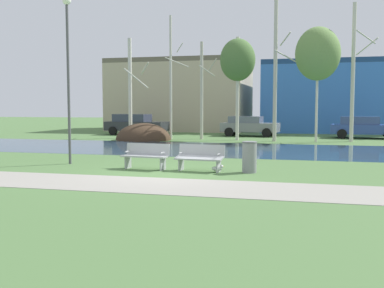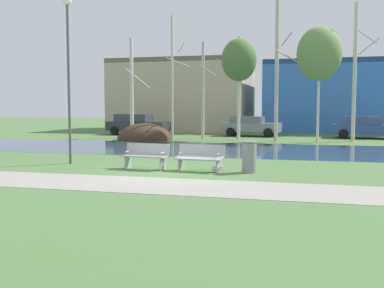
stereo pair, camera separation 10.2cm
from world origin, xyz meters
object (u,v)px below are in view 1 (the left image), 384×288
at_px(parked_sedan_second_grey, 249,126).
at_px(seagull, 218,168).
at_px(bench_left, 146,155).
at_px(parked_hatch_third_blue, 363,127).
at_px(trash_bin, 249,156).
at_px(parked_van_nearest_dark, 135,124).
at_px(bench_right, 200,157).
at_px(streetlamp, 68,55).

bearing_deg(parked_sedan_second_grey, seagull, -86.05).
height_order(bench_left, parked_hatch_third_blue, parked_hatch_third_blue).
relative_size(trash_bin, parked_van_nearest_dark, 0.21).
bearing_deg(bench_left, parked_hatch_third_blue, 63.53).
distance_m(bench_right, parked_hatch_third_blue, 19.47).
bearing_deg(streetlamp, seagull, -8.29).
bearing_deg(seagull, trash_bin, 12.21).
relative_size(bench_left, parked_sedan_second_grey, 0.39).
bearing_deg(trash_bin, bench_right, -178.13).
bearing_deg(parked_sedan_second_grey, bench_left, -93.86).
height_order(bench_left, trash_bin, trash_bin).
height_order(streetlamp, parked_van_nearest_dark, streetlamp).
xyz_separation_m(bench_left, parked_sedan_second_grey, (1.24, 18.46, 0.29)).
bearing_deg(streetlamp, bench_left, -11.81).
xyz_separation_m(bench_right, parked_sedan_second_grey, (-0.66, 18.46, 0.29)).
distance_m(parked_van_nearest_dark, parked_sedan_second_grey, 8.61).
bearing_deg(parked_van_nearest_dark, trash_bin, -58.73).
bearing_deg(bench_left, seagull, -3.71).
bearing_deg(parked_sedan_second_grey, parked_van_nearest_dark, -176.75).
bearing_deg(trash_bin, parked_van_nearest_dark, 121.27).
relative_size(bench_right, parked_van_nearest_dark, 0.34).
xyz_separation_m(trash_bin, parked_hatch_third_blue, (5.49, 18.06, 0.25)).
distance_m(trash_bin, seagull, 1.10).
relative_size(bench_left, streetlamp, 0.27).
xyz_separation_m(bench_right, streetlamp, (-5.13, 0.68, 3.54)).
distance_m(parked_van_nearest_dark, parked_hatch_third_blue, 16.37).
distance_m(seagull, parked_hatch_third_blue, 19.41).
height_order(trash_bin, streetlamp, streetlamp).
relative_size(trash_bin, streetlamp, 0.16).
bearing_deg(bench_right, trash_bin, 1.87).
bearing_deg(parked_van_nearest_dark, streetlamp, -76.60).
bearing_deg(seagull, parked_van_nearest_dark, 118.58).
height_order(bench_left, parked_sedan_second_grey, parked_sedan_second_grey).
distance_m(bench_left, parked_sedan_second_grey, 18.50).
relative_size(trash_bin, parked_hatch_third_blue, 0.22).
bearing_deg(bench_left, parked_sedan_second_grey, 86.14).
bearing_deg(seagull, bench_left, 176.29).
xyz_separation_m(parked_van_nearest_dark, parked_hatch_third_blue, (16.37, 0.15, -0.04)).
bearing_deg(trash_bin, bench_left, -179.14).
distance_m(bench_right, trash_bin, 1.63).
bearing_deg(trash_bin, seagull, -167.79).
distance_m(streetlamp, parked_sedan_second_grey, 18.62).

